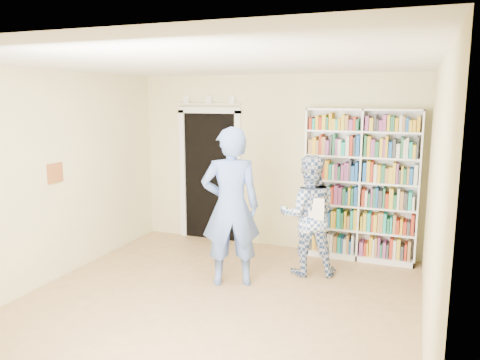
{
  "coord_description": "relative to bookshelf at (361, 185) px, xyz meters",
  "views": [
    {
      "loc": [
        2.09,
        -4.46,
        2.37
      ],
      "look_at": [
        0.04,
        0.9,
        1.34
      ],
      "focal_mm": 35.0,
      "sensor_mm": 36.0,
      "label": 1
    }
  ],
  "objects": [
    {
      "name": "wall_right",
      "position": [
        0.9,
        -2.34,
        0.24
      ],
      "size": [
        0.0,
        5.0,
        5.0
      ],
      "primitive_type": "plane",
      "rotation": [
        1.57,
        0.0,
        -1.57
      ],
      "color": "beige",
      "rests_on": "floor"
    },
    {
      "name": "man_blue",
      "position": [
        -1.4,
        -1.54,
        -0.11
      ],
      "size": [
        0.87,
        0.74,
        2.01
      ],
      "primitive_type": "imported",
      "rotation": [
        0.0,
        0.0,
        3.58
      ],
      "color": "#5B7BCB",
      "rests_on": "floor"
    },
    {
      "name": "paper_sheet",
      "position": [
        -0.42,
        -1.07,
        -0.15
      ],
      "size": [
        0.2,
        0.01,
        0.28
      ],
      "primitive_type": "cube",
      "rotation": [
        0.0,
        0.0,
        -0.03
      ],
      "color": "white",
      "rests_on": "man_plaid"
    },
    {
      "name": "wall_left",
      "position": [
        -3.6,
        -2.34,
        0.24
      ],
      "size": [
        0.0,
        5.0,
        5.0
      ],
      "primitive_type": "plane",
      "rotation": [
        1.57,
        0.0,
        1.57
      ],
      "color": "beige",
      "rests_on": "floor"
    },
    {
      "name": "floor",
      "position": [
        -1.35,
        -2.34,
        -1.11
      ],
      "size": [
        5.0,
        5.0,
        0.0
      ],
      "primitive_type": "plane",
      "color": "#9B734B",
      "rests_on": "ground"
    },
    {
      "name": "wall_art",
      "position": [
        -3.58,
        -2.14,
        0.29
      ],
      "size": [
        0.03,
        0.25,
        0.25
      ],
      "primitive_type": "cube",
      "color": "brown",
      "rests_on": "wall_left"
    },
    {
      "name": "ceiling",
      "position": [
        -1.35,
        -2.34,
        1.59
      ],
      "size": [
        5.0,
        5.0,
        0.0
      ],
      "primitive_type": "plane",
      "rotation": [
        3.14,
        0.0,
        0.0
      ],
      "color": "white",
      "rests_on": "wall_back"
    },
    {
      "name": "wall_back",
      "position": [
        -1.35,
        0.16,
        0.24
      ],
      "size": [
        4.5,
        0.0,
        4.5
      ],
      "primitive_type": "plane",
      "rotation": [
        1.57,
        0.0,
        0.0
      ],
      "color": "beige",
      "rests_on": "floor"
    },
    {
      "name": "doorway",
      "position": [
        -2.45,
        0.13,
        0.07
      ],
      "size": [
        1.1,
        0.08,
        2.43
      ],
      "color": "black",
      "rests_on": "floor"
    },
    {
      "name": "man_plaid",
      "position": [
        -0.57,
        -0.85,
        -0.3
      ],
      "size": [
        0.94,
        0.83,
        1.62
      ],
      "primitive_type": "imported",
      "rotation": [
        0.0,
        0.0,
        3.46
      ],
      "color": "#2C4B88",
      "rests_on": "floor"
    },
    {
      "name": "bookshelf",
      "position": [
        0.0,
        0.0,
        0.0
      ],
      "size": [
        1.6,
        0.3,
        2.2
      ],
      "rotation": [
        0.0,
        0.0,
        0.34
      ],
      "color": "white",
      "rests_on": "floor"
    }
  ]
}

